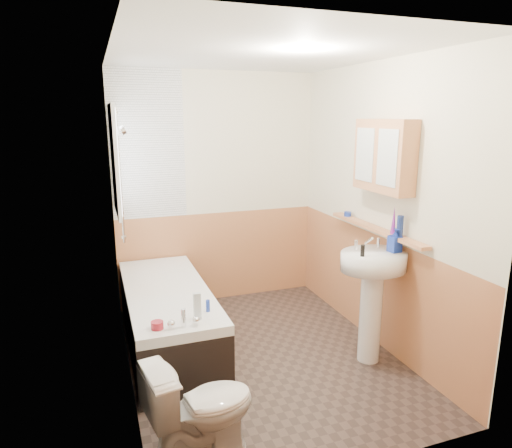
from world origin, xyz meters
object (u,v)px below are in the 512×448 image
object	(u,v)px
medicine_cabinet	(384,156)
bathtub	(168,316)
sink	(372,284)
toilet	(201,409)
pine_shelf	(375,229)

from	to	relation	value
medicine_cabinet	bathtub	bearing A→B (deg)	160.59
bathtub	sink	distance (m)	1.81
toilet	bathtub	bearing A→B (deg)	-11.45
toilet	sink	size ratio (longest dim) A/B	0.62
toilet	medicine_cabinet	world-z (taller)	medicine_cabinet
toilet	sink	bearing A→B (deg)	-78.36
pine_shelf	medicine_cabinet	xyz separation A→B (m)	(-0.03, -0.10, 0.64)
bathtub	sink	world-z (taller)	sink
pine_shelf	medicine_cabinet	size ratio (longest dim) A/B	2.02
bathtub	pine_shelf	world-z (taller)	pine_shelf
bathtub	pine_shelf	distance (m)	2.00
bathtub	toilet	world-z (taller)	bathtub
sink	pine_shelf	xyz separation A→B (m)	(0.20, 0.29, 0.39)
sink	pine_shelf	bearing A→B (deg)	68.86
medicine_cabinet	toilet	bearing A→B (deg)	-154.57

